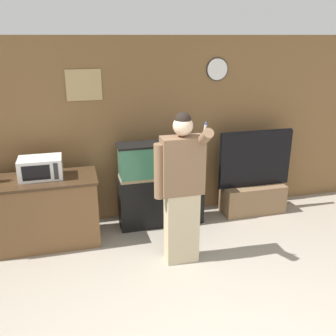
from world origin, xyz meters
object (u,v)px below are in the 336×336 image
object	(u,v)px
aquarium_on_stand	(161,184)
person_standing	(181,188)
microwave	(41,168)
counter_island	(39,212)
tv_on_stand	(253,189)

from	to	relation	value
aquarium_on_stand	person_standing	world-z (taller)	person_standing
microwave	counter_island	bearing A→B (deg)	-157.87
counter_island	tv_on_stand	bearing A→B (deg)	2.81
aquarium_on_stand	tv_on_stand	world-z (taller)	tv_on_stand
microwave	person_standing	size ratio (longest dim) A/B	0.29
tv_on_stand	person_standing	distance (m)	1.85
counter_island	aquarium_on_stand	bearing A→B (deg)	5.05
counter_island	person_standing	size ratio (longest dim) A/B	0.84
aquarium_on_stand	tv_on_stand	distance (m)	1.47
person_standing	counter_island	bearing A→B (deg)	153.09
counter_island	tv_on_stand	world-z (taller)	tv_on_stand
tv_on_stand	person_standing	size ratio (longest dim) A/B	0.71
person_standing	microwave	bearing A→B (deg)	150.86
aquarium_on_stand	tv_on_stand	bearing A→B (deg)	0.26
microwave	person_standing	xyz separation A→B (m)	(1.57, -0.88, -0.08)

